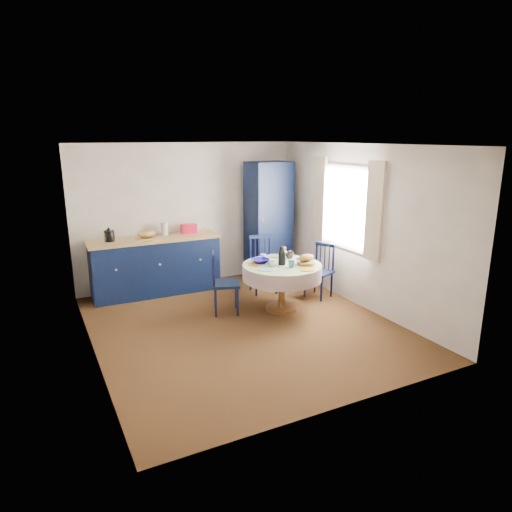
{
  "coord_description": "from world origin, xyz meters",
  "views": [
    {
      "loc": [
        -2.55,
        -5.44,
        2.61
      ],
      "look_at": [
        0.31,
        0.2,
        0.94
      ],
      "focal_mm": 32.0,
      "sensor_mm": 36.0,
      "label": 1
    }
  ],
  "objects_px": {
    "kitchen_counter": "(155,265)",
    "mug_c": "(290,255)",
    "chair_far": "(262,264)",
    "mug_d": "(263,257)",
    "cobalt_bowl": "(260,261)",
    "mug_b": "(291,264)",
    "chair_right": "(320,270)",
    "dining_table": "(282,272)",
    "pantry_cabinet": "(268,221)",
    "mug_a": "(272,264)",
    "chair_left": "(223,282)"
  },
  "relations": [
    {
      "from": "kitchen_counter",
      "to": "mug_d",
      "type": "distance_m",
      "value": 1.91
    },
    {
      "from": "dining_table",
      "to": "mug_b",
      "type": "bearing_deg",
      "value": -80.98
    },
    {
      "from": "mug_b",
      "to": "cobalt_bowl",
      "type": "bearing_deg",
      "value": 125.7
    },
    {
      "from": "kitchen_counter",
      "to": "mug_c",
      "type": "distance_m",
      "value": 2.3
    },
    {
      "from": "chair_right",
      "to": "mug_b",
      "type": "height_order",
      "value": "chair_right"
    },
    {
      "from": "mug_b",
      "to": "pantry_cabinet",
      "type": "bearing_deg",
      "value": 72.27
    },
    {
      "from": "pantry_cabinet",
      "to": "mug_b",
      "type": "relative_size",
      "value": 19.64
    },
    {
      "from": "chair_right",
      "to": "chair_far",
      "type": "bearing_deg",
      "value": -154.41
    },
    {
      "from": "pantry_cabinet",
      "to": "mug_d",
      "type": "distance_m",
      "value": 1.39
    },
    {
      "from": "pantry_cabinet",
      "to": "chair_left",
      "type": "relative_size",
      "value": 2.27
    },
    {
      "from": "pantry_cabinet",
      "to": "cobalt_bowl",
      "type": "bearing_deg",
      "value": -126.87
    },
    {
      "from": "pantry_cabinet",
      "to": "chair_far",
      "type": "xyz_separation_m",
      "value": [
        -0.47,
        -0.66,
        -0.59
      ]
    },
    {
      "from": "kitchen_counter",
      "to": "chair_right",
      "type": "distance_m",
      "value": 2.77
    },
    {
      "from": "mug_b",
      "to": "mug_c",
      "type": "distance_m",
      "value": 0.5
    },
    {
      "from": "chair_far",
      "to": "mug_a",
      "type": "distance_m",
      "value": 1.02
    },
    {
      "from": "dining_table",
      "to": "mug_b",
      "type": "distance_m",
      "value": 0.26
    },
    {
      "from": "pantry_cabinet",
      "to": "mug_b",
      "type": "bearing_deg",
      "value": -111.77
    },
    {
      "from": "cobalt_bowl",
      "to": "kitchen_counter",
      "type": "bearing_deg",
      "value": 131.11
    },
    {
      "from": "kitchen_counter",
      "to": "pantry_cabinet",
      "type": "relative_size",
      "value": 1.0
    },
    {
      "from": "pantry_cabinet",
      "to": "kitchen_counter",
      "type": "bearing_deg",
      "value": 172.96
    },
    {
      "from": "mug_b",
      "to": "chair_right",
      "type": "bearing_deg",
      "value": 27.58
    },
    {
      "from": "kitchen_counter",
      "to": "cobalt_bowl",
      "type": "xyz_separation_m",
      "value": [
        1.26,
        -1.44,
        0.26
      ]
    },
    {
      "from": "mug_a",
      "to": "chair_right",
      "type": "bearing_deg",
      "value": 14.38
    },
    {
      "from": "pantry_cabinet",
      "to": "chair_right",
      "type": "xyz_separation_m",
      "value": [
        0.26,
        -1.32,
        -0.63
      ]
    },
    {
      "from": "kitchen_counter",
      "to": "chair_right",
      "type": "xyz_separation_m",
      "value": [
        2.38,
        -1.43,
        -0.04
      ]
    },
    {
      "from": "dining_table",
      "to": "chair_far",
      "type": "relative_size",
      "value": 1.23
    },
    {
      "from": "dining_table",
      "to": "mug_d",
      "type": "bearing_deg",
      "value": 107.01
    },
    {
      "from": "chair_far",
      "to": "mug_c",
      "type": "bearing_deg",
      "value": -67.29
    },
    {
      "from": "mug_b",
      "to": "mug_a",
      "type": "bearing_deg",
      "value": 146.05
    },
    {
      "from": "kitchen_counter",
      "to": "dining_table",
      "type": "relative_size",
      "value": 1.81
    },
    {
      "from": "chair_right",
      "to": "mug_a",
      "type": "bearing_deg",
      "value": -98.16
    },
    {
      "from": "chair_far",
      "to": "mug_d",
      "type": "height_order",
      "value": "chair_far"
    },
    {
      "from": "chair_left",
      "to": "chair_right",
      "type": "height_order",
      "value": "chair_left"
    },
    {
      "from": "mug_b",
      "to": "mug_d",
      "type": "relative_size",
      "value": 1.22
    },
    {
      "from": "kitchen_counter",
      "to": "mug_b",
      "type": "relative_size",
      "value": 19.73
    },
    {
      "from": "kitchen_counter",
      "to": "mug_d",
      "type": "relative_size",
      "value": 24.08
    },
    {
      "from": "pantry_cabinet",
      "to": "cobalt_bowl",
      "type": "distance_m",
      "value": 1.62
    },
    {
      "from": "kitchen_counter",
      "to": "chair_left",
      "type": "relative_size",
      "value": 2.28
    },
    {
      "from": "cobalt_bowl",
      "to": "mug_d",
      "type": "bearing_deg",
      "value": 50.65
    },
    {
      "from": "mug_a",
      "to": "mug_d",
      "type": "bearing_deg",
      "value": 79.37
    },
    {
      "from": "chair_left",
      "to": "pantry_cabinet",
      "type": "bearing_deg",
      "value": -29.02
    },
    {
      "from": "chair_left",
      "to": "mug_a",
      "type": "bearing_deg",
      "value": -97.24
    },
    {
      "from": "cobalt_bowl",
      "to": "mug_b",
      "type": "bearing_deg",
      "value": -54.3
    },
    {
      "from": "chair_left",
      "to": "cobalt_bowl",
      "type": "height_order",
      "value": "chair_left"
    },
    {
      "from": "mug_d",
      "to": "cobalt_bowl",
      "type": "relative_size",
      "value": 0.34
    },
    {
      "from": "chair_right",
      "to": "mug_c",
      "type": "height_order",
      "value": "chair_right"
    },
    {
      "from": "kitchen_counter",
      "to": "dining_table",
      "type": "bearing_deg",
      "value": -46.5
    },
    {
      "from": "mug_c",
      "to": "mug_b",
      "type": "bearing_deg",
      "value": -118.48
    },
    {
      "from": "kitchen_counter",
      "to": "mug_b",
      "type": "xyz_separation_m",
      "value": [
        1.56,
        -1.86,
        0.28
      ]
    },
    {
      "from": "mug_c",
      "to": "chair_right",
      "type": "bearing_deg",
      "value": -1.12
    }
  ]
}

